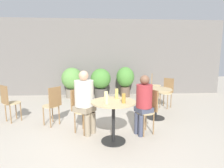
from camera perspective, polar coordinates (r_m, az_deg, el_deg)
name	(u,v)px	position (r m, az deg, el deg)	size (l,w,h in m)	color
ground_plane	(101,140)	(3.45, -3.67, -17.70)	(20.00, 20.00, 0.00)	#B2A899
storefront_wall	(100,58)	(7.09, -3.82, 8.57)	(10.00, 0.06, 3.00)	slate
cafe_table_near	(113,111)	(3.17, 0.47, -8.91)	(0.80, 0.80, 0.76)	black
cafe_table_far	(156,97)	(4.51, 14.28, -4.03)	(0.74, 0.74, 0.76)	black
bistro_chair_0	(149,107)	(3.62, 11.95, -7.42)	(0.41, 0.40, 0.89)	tan
bistro_chair_1	(80,106)	(3.66, -10.49, -7.22)	(0.42, 0.42, 0.89)	tan
bistro_chair_2	(8,100)	(4.77, -30.74, -4.54)	(0.42, 0.42, 0.89)	tan
bistro_chair_3	(154,83)	(6.91, 13.50, 0.32)	(0.40, 0.38, 0.89)	tan
bistro_chair_4	(167,90)	(5.59, 17.61, -1.85)	(0.42, 0.42, 0.89)	tan
bistro_chair_5	(53,103)	(4.11, -18.68, -5.75)	(0.42, 0.42, 0.89)	tan
seated_person_0	(144,99)	(3.49, 10.27, -4.97)	(0.38, 0.36, 1.19)	#42475B
seated_person_1	(85,97)	(3.51, -8.89, -4.31)	(0.48, 0.47, 1.28)	gray
beer_glass_0	(117,94)	(3.29, 1.55, -3.20)	(0.06, 0.06, 0.19)	#DBC65B
beer_glass_1	(106,95)	(3.26, -1.95, -3.73)	(0.07, 0.07, 0.15)	beige
beer_glass_2	(107,99)	(2.93, -1.74, -5.04)	(0.06, 0.06, 0.16)	beige
beer_glass_3	(124,98)	(3.00, 3.84, -4.66)	(0.07, 0.07, 0.17)	#B28433
potted_plant_0	(72,81)	(6.78, -12.88, 1.11)	(0.78, 0.78, 1.13)	slate
potted_plant_1	(101,81)	(6.54, -3.70, 0.97)	(0.75, 0.75, 1.11)	#47423D
potted_plant_2	(125,79)	(6.74, 4.34, 1.69)	(0.68, 0.68, 1.15)	brown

